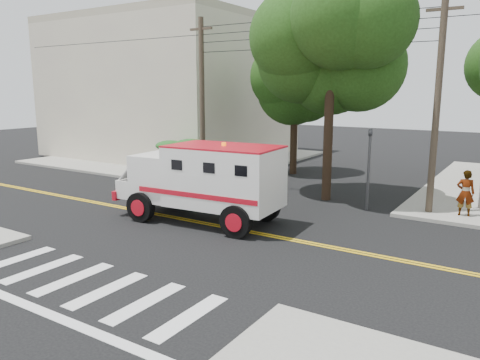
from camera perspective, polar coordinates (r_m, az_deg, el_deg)
The scene contains 12 objects.
ground at distance 18.33m, azimuth -1.80°, elevation -5.77°, with size 100.00×100.00×0.00m, color black.
sidewalk_nw at distance 36.86m, azimuth -7.28°, elevation 2.81°, with size 17.00×17.00×0.15m, color gray.
building_left at distance 38.92m, azimuth -8.33°, elevation 10.72°, with size 16.00×14.00×10.00m, color beige.
utility_pole_left at distance 25.70m, azimuth -4.64°, elevation 9.23°, with size 0.28×0.28×9.00m, color #382D23.
utility_pole_right at distance 20.99m, azimuth 22.86°, elevation 8.00°, with size 0.28×0.28×9.00m, color #382D23.
tree_main at distance 22.24m, azimuth 11.88°, elevation 15.71°, with size 6.08×5.70×9.85m.
tree_left at distance 29.13m, azimuth 7.10°, elevation 11.81°, with size 4.48×4.20×7.70m.
traffic_signal at distance 21.20m, azimuth 15.46°, elevation 2.30°, with size 0.15×0.18×3.60m.
accessibility_sign at distance 26.49m, azimuth -5.35°, elevation 2.46°, with size 0.45×0.10×2.02m.
palm_planter at distance 27.57m, azimuth -6.81°, elevation 3.35°, with size 3.52×2.63×2.36m.
armored_truck at distance 18.73m, azimuth -4.33°, elevation 0.22°, with size 7.10×3.23×3.15m.
pedestrian_a at distance 21.30m, azimuth 25.78°, elevation -1.42°, with size 0.70×0.46×1.92m, color gray.
Camera 1 is at (9.94, -14.46, 5.31)m, focal length 35.00 mm.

